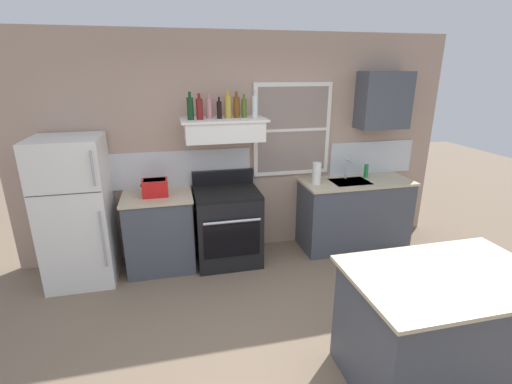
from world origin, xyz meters
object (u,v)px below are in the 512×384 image
at_px(toaster, 155,187).
at_px(bottle_rose_pink, 209,108).
at_px(bottle_clear_tall, 255,106).
at_px(dish_soap_bottle, 366,171).
at_px(paper_towel_roll, 317,173).
at_px(bottle_red_label_wine, 200,109).
at_px(bottle_balsamic_dark, 219,110).
at_px(bottle_amber_wine, 237,107).
at_px(kitchen_island, 439,328).
at_px(bottle_champagne_gold_foil, 228,106).
at_px(bottle_dark_green_wine, 190,108).
at_px(bottle_olive_oil_square, 244,108).
at_px(stove_range, 227,226).
at_px(refrigerator, 76,212).

xyz_separation_m(toaster, bottle_rose_pink, (0.66, 0.12, 0.85)).
relative_size(bottle_clear_tall, dish_soap_bottle, 1.72).
distance_m(bottle_clear_tall, paper_towel_roll, 1.14).
xyz_separation_m(bottle_red_label_wine, dish_soap_bottle, (2.15, 0.08, -0.86)).
relative_size(toaster, bottle_balsamic_dark, 1.26).
bearing_deg(bottle_amber_wine, kitchen_island, -65.21).
bearing_deg(bottle_rose_pink, bottle_champagne_gold_foil, -5.55).
bearing_deg(dish_soap_bottle, bottle_dark_green_wine, -178.26).
relative_size(bottle_champagne_gold_foil, bottle_clear_tall, 1.00).
bearing_deg(bottle_champagne_gold_foil, bottle_rose_pink, 174.45).
bearing_deg(kitchen_island, bottle_champagne_gold_foil, 116.92).
relative_size(bottle_olive_oil_square, paper_towel_roll, 0.96).
bearing_deg(stove_range, kitchen_island, -60.60).
bearing_deg(kitchen_island, bottle_olive_oil_square, 112.88).
bearing_deg(bottle_olive_oil_square, bottle_champagne_gold_foil, -174.94).
bearing_deg(bottle_clear_tall, bottle_balsamic_dark, 176.93).
bearing_deg(toaster, bottle_champagne_gold_foil, 6.61).
bearing_deg(stove_range, bottle_dark_green_wine, 169.26).
distance_m(bottle_rose_pink, bottle_amber_wine, 0.31).
bearing_deg(bottle_amber_wine, stove_range, -140.27).
bearing_deg(bottle_clear_tall, bottle_rose_pink, 172.38).
bearing_deg(bottle_amber_wine, toaster, -173.46).
bearing_deg(bottle_red_label_wine, dish_soap_bottle, 2.09).
relative_size(paper_towel_roll, dish_soap_bottle, 1.50).
xyz_separation_m(toaster, kitchen_island, (2.04, -2.22, -0.55)).
bearing_deg(bottle_amber_wine, bottle_dark_green_wine, -172.98).
xyz_separation_m(bottle_clear_tall, kitchen_island, (0.87, -2.27, -1.42)).
height_order(toaster, bottle_champagne_gold_foil, bottle_champagne_gold_foil).
height_order(bottle_champagne_gold_foil, dish_soap_bottle, bottle_champagne_gold_foil).
xyz_separation_m(paper_towel_roll, dish_soap_bottle, (0.74, 0.10, -0.04)).
distance_m(refrigerator, bottle_olive_oil_square, 2.17).
bearing_deg(paper_towel_roll, kitchen_island, -87.58).
height_order(bottle_dark_green_wine, bottle_champagne_gold_foil, bottle_champagne_gold_foil).
bearing_deg(bottle_olive_oil_square, bottle_clear_tall, -30.32).
bearing_deg(toaster, bottle_rose_pink, 10.45).
bearing_deg(paper_towel_roll, bottle_red_label_wine, 179.11).
relative_size(refrigerator, bottle_dark_green_wine, 5.41).
distance_m(stove_range, bottle_balsamic_dark, 1.38).
relative_size(bottle_dark_green_wine, dish_soap_bottle, 1.66).
bearing_deg(toaster, dish_soap_bottle, 2.44).
xyz_separation_m(bottle_rose_pink, bottle_champagne_gold_foil, (0.21, -0.02, 0.01)).
bearing_deg(bottle_red_label_wine, kitchen_island, -56.32).
distance_m(toaster, paper_towel_roll, 1.95).
relative_size(bottle_dark_green_wine, bottle_clear_tall, 0.97).
bearing_deg(bottle_red_label_wine, toaster, -176.18).
bearing_deg(paper_towel_roll, bottle_clear_tall, 177.22).
bearing_deg(bottle_amber_wine, bottle_clear_tall, -16.27).
distance_m(bottle_red_label_wine, bottle_champagne_gold_foil, 0.33).
bearing_deg(bottle_balsamic_dark, refrigerator, -175.73).
relative_size(bottle_dark_green_wine, paper_towel_roll, 1.11).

